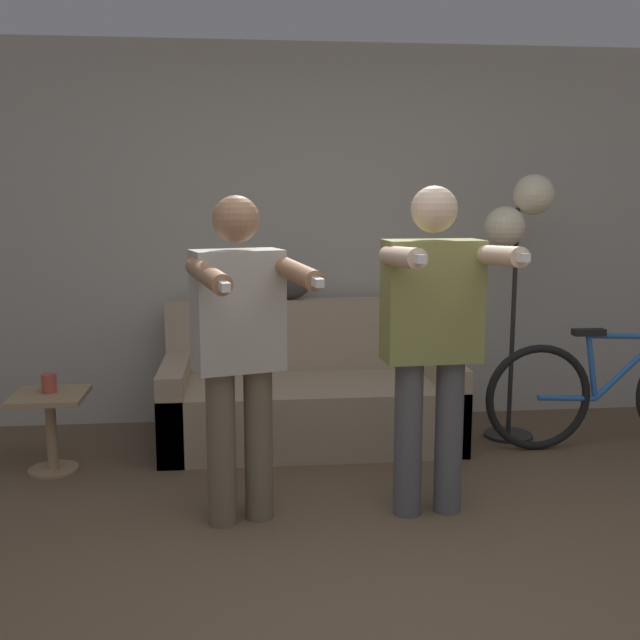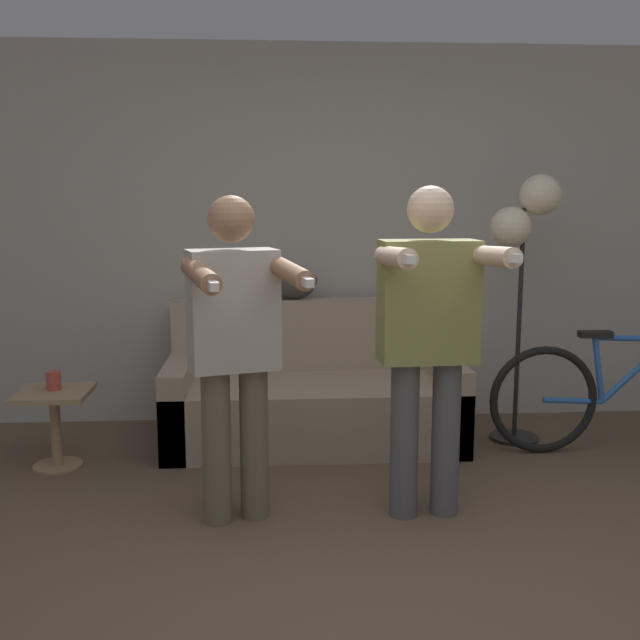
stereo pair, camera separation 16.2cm
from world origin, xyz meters
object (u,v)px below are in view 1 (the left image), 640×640
object	(u,v)px
couch	(310,399)
side_table	(51,416)
floor_lamp	(518,228)
cup	(49,383)
cat	(288,287)
person_left	(239,340)
person_right	(432,328)
bicycle	(613,393)

from	to	relation	value
couch	side_table	size ratio (longest dim) A/B	4.05
floor_lamp	cup	distance (m)	3.01
cat	floor_lamp	distance (m)	1.55
couch	cat	xyz separation A→B (m)	(-0.11, 0.31, 0.70)
person_left	side_table	distance (m)	1.48
person_left	couch	bearing A→B (deg)	54.12
person_right	side_table	size ratio (longest dim) A/B	3.52
floor_lamp	bicycle	bearing A→B (deg)	-25.68
couch	person_left	bearing A→B (deg)	-110.12
couch	bicycle	distance (m)	1.92
person_left	cup	bearing A→B (deg)	126.86
person_right	cup	world-z (taller)	person_right
side_table	couch	bearing A→B (deg)	14.56
person_left	floor_lamp	distance (m)	2.16
person_right	cat	bearing A→B (deg)	108.78
person_right	cup	size ratio (longest dim) A/B	15.06
floor_lamp	cat	bearing A→B (deg)	165.38
floor_lamp	side_table	bearing A→B (deg)	-173.43
person_right	cat	distance (m)	1.63
cup	cat	bearing A→B (deg)	25.40
couch	side_table	xyz separation A→B (m)	(-1.54, -0.40, 0.05)
floor_lamp	side_table	size ratio (longest dim) A/B	3.71
person_right	cat	xyz separation A→B (m)	(-0.60, 1.51, 0.02)
person_left	cup	distance (m)	1.44
floor_lamp	couch	bearing A→B (deg)	177.01
side_table	cup	xyz separation A→B (m)	(-0.00, 0.03, 0.19)
couch	side_table	bearing A→B (deg)	-165.44
couch	side_table	world-z (taller)	couch
person_left	side_table	bearing A→B (deg)	127.71
floor_lamp	cup	bearing A→B (deg)	-174.01
cat	bicycle	size ratio (longest dim) A/B	0.24
cup	bicycle	distance (m)	3.43
cat	side_table	size ratio (longest dim) A/B	0.86
couch	cat	size ratio (longest dim) A/B	4.71
couch	person_right	size ratio (longest dim) A/B	1.15
person_right	bicycle	world-z (taller)	person_right
side_table	bicycle	distance (m)	3.43
couch	person_left	world-z (taller)	person_left
person_left	floor_lamp	xyz separation A→B (m)	(1.77, 1.14, 0.47)
person_left	cat	distance (m)	1.55
person_left	bicycle	distance (m)	2.55
couch	person_left	xyz separation A→B (m)	(-0.44, -1.21, 0.64)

